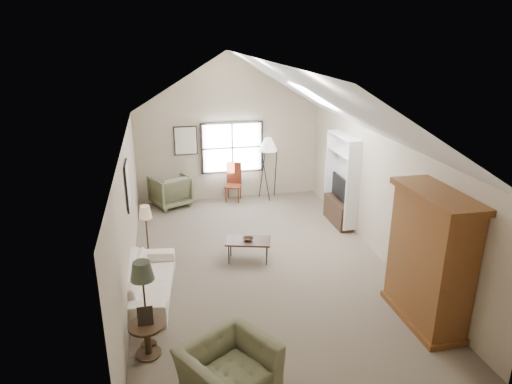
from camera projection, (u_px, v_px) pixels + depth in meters
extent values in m
cube|color=#6D5F4E|center=(260.00, 263.00, 9.27)|extent=(5.00, 8.00, 0.01)
cube|color=tan|center=(228.00, 154.00, 12.54)|extent=(5.00, 0.01, 2.50)
cube|color=tan|center=(338.00, 331.00, 5.17)|extent=(5.00, 0.01, 2.50)
cube|color=tan|center=(128.00, 216.00, 8.36)|extent=(0.01, 8.00, 2.50)
cube|color=tan|center=(379.00, 197.00, 9.35)|extent=(0.01, 8.00, 2.50)
cube|color=black|center=(232.00, 148.00, 12.46)|extent=(1.72, 0.08, 1.42)
cube|color=black|center=(127.00, 185.00, 8.48)|extent=(0.68, 0.04, 0.88)
cube|color=black|center=(186.00, 141.00, 12.14)|extent=(0.62, 0.04, 0.78)
cube|color=brown|center=(430.00, 259.00, 7.13)|extent=(0.60, 1.50, 2.20)
cube|color=white|center=(342.00, 178.00, 10.83)|extent=(0.32, 1.30, 2.10)
cube|color=#382316|center=(339.00, 212.00, 11.11)|extent=(0.34, 1.18, 0.60)
cube|color=black|center=(340.00, 188.00, 10.90)|extent=(0.05, 0.90, 0.55)
imported|color=white|center=(148.00, 281.00, 8.04)|extent=(1.03, 2.14, 0.60)
imported|color=brown|center=(229.00, 371.00, 5.83)|extent=(1.45, 1.40, 0.72)
imported|color=#5F694A|center=(170.00, 190.00, 12.22)|extent=(1.22, 1.23, 0.85)
cube|color=#3A2817|center=(248.00, 250.00, 9.31)|extent=(1.00, 0.72, 0.46)
imported|color=#3B2218|center=(248.00, 239.00, 9.22)|extent=(0.27, 0.27, 0.05)
cylinder|color=#3A2917|center=(147.00, 339.00, 6.58)|extent=(0.57, 0.57, 0.52)
cube|color=brown|center=(233.00, 183.00, 12.52)|extent=(0.53, 0.53, 1.06)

